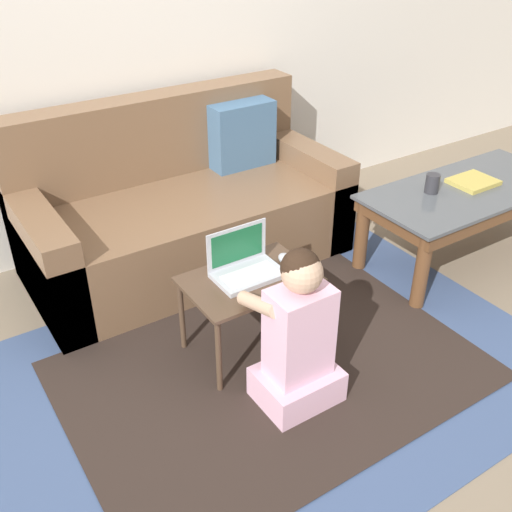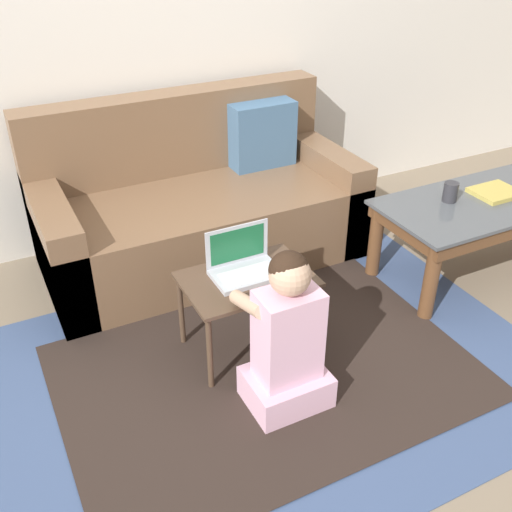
% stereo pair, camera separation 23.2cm
% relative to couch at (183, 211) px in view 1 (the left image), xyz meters
% --- Properties ---
extents(ground_plane, '(16.00, 16.00, 0.00)m').
position_rel_couch_xyz_m(ground_plane, '(0.01, -1.01, -0.29)').
color(ground_plane, '#7F705B').
extents(wall_back, '(9.00, 0.06, 2.50)m').
position_rel_couch_xyz_m(wall_back, '(0.01, 0.43, 0.96)').
color(wall_back, silver).
rests_on(wall_back, ground_plane).
extents(area_rug, '(2.36, 1.67, 0.01)m').
position_rel_couch_xyz_m(area_rug, '(-0.12, -1.03, -0.28)').
color(area_rug, '#3D517A').
rests_on(area_rug, ground_plane).
extents(couch, '(1.66, 0.80, 0.85)m').
position_rel_couch_xyz_m(couch, '(0.00, 0.00, 0.00)').
color(couch, brown).
rests_on(couch, ground_plane).
extents(coffee_table, '(1.17, 0.53, 0.42)m').
position_rel_couch_xyz_m(coffee_table, '(1.26, -0.82, 0.07)').
color(coffee_table, '#4C5156').
rests_on(coffee_table, ground_plane).
extents(laptop_desk, '(0.54, 0.37, 0.37)m').
position_rel_couch_xyz_m(laptop_desk, '(-0.12, -0.85, 0.04)').
color(laptop_desk, '#4C3828').
rests_on(laptop_desk, ground_plane).
extents(laptop, '(0.28, 0.19, 0.20)m').
position_rel_couch_xyz_m(laptop, '(-0.12, -0.82, 0.12)').
color(laptop, '#B7BCC6').
rests_on(laptop, laptop_desk).
extents(computer_mouse, '(0.07, 0.11, 0.04)m').
position_rel_couch_xyz_m(computer_mouse, '(0.07, -0.84, 0.11)').
color(computer_mouse, '#B2B7C1').
rests_on(computer_mouse, laptop_desk).
extents(person_seated, '(0.31, 0.35, 0.69)m').
position_rel_couch_xyz_m(person_seated, '(-0.13, -1.20, 0.02)').
color(person_seated, '#E5B2CC').
rests_on(person_seated, ground_plane).
extents(cup_on_table, '(0.07, 0.07, 0.10)m').
position_rel_couch_xyz_m(cup_on_table, '(1.04, -0.75, 0.18)').
color(cup_on_table, '#2D2D33').
rests_on(cup_on_table, coffee_table).
extents(book_on_table, '(0.23, 0.19, 0.02)m').
position_rel_couch_xyz_m(book_on_table, '(1.31, -0.80, 0.15)').
color(book_on_table, tan).
rests_on(book_on_table, coffee_table).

